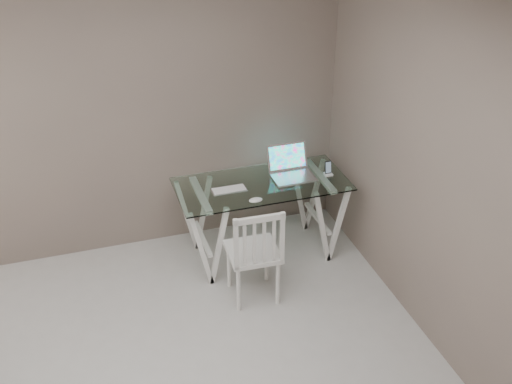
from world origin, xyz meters
TOP-DOWN VIEW (x-y plane):
  - room at (-0.06, 0.02)m, footprint 4.50×4.52m
  - desk at (1.12, 1.70)m, footprint 1.50×0.70m
  - chair at (0.86, 1.09)m, footprint 0.43×0.43m
  - laptop at (1.42, 1.78)m, footprint 0.37×0.35m
  - keyboard at (0.82, 1.68)m, footprint 0.30×0.13m
  - mouse at (0.97, 1.42)m, footprint 0.12×0.07m
  - phone_dock at (1.73, 1.67)m, footprint 0.07×0.07m

SIDE VIEW (x-z plane):
  - desk at x=1.12m, z-range 0.01..0.76m
  - chair at x=0.86m, z-range 0.05..0.95m
  - keyboard at x=0.82m, z-range 0.75..0.75m
  - mouse at x=0.97m, z-range 0.75..0.78m
  - phone_dock at x=1.73m, z-range 0.72..0.85m
  - laptop at x=1.42m, z-range 0.68..0.93m
  - room at x=-0.06m, z-range 0.36..3.07m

